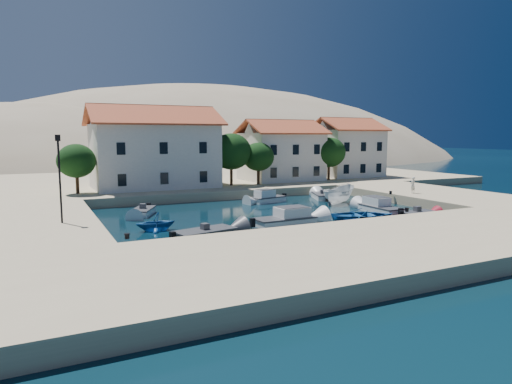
% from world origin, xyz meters
% --- Properties ---
extents(ground, '(400.00, 400.00, 0.00)m').
position_xyz_m(ground, '(0.00, 0.00, 0.00)').
color(ground, black).
rests_on(ground, ground).
extents(quay_south, '(52.00, 12.00, 1.00)m').
position_xyz_m(quay_south, '(0.00, -6.00, 0.50)').
color(quay_south, tan).
rests_on(quay_south, ground).
extents(quay_east, '(11.00, 20.00, 1.00)m').
position_xyz_m(quay_east, '(20.50, 10.00, 0.50)').
color(quay_east, tan).
rests_on(quay_east, ground).
extents(quay_west, '(8.00, 20.00, 1.00)m').
position_xyz_m(quay_west, '(-19.00, 10.00, 0.50)').
color(quay_west, tan).
rests_on(quay_west, ground).
extents(quay_north, '(80.00, 36.00, 1.00)m').
position_xyz_m(quay_north, '(2.00, 38.00, 0.50)').
color(quay_north, tan).
rests_on(quay_north, ground).
extents(hills, '(254.00, 176.00, 99.00)m').
position_xyz_m(hills, '(20.64, 123.62, -23.40)').
color(hills, gray).
rests_on(hills, ground).
extents(building_left, '(14.70, 9.45, 9.70)m').
position_xyz_m(building_left, '(-6.00, 28.00, 5.94)').
color(building_left, white).
rests_on(building_left, quay_north).
extents(building_mid, '(10.50, 8.40, 8.30)m').
position_xyz_m(building_mid, '(12.00, 29.00, 5.22)').
color(building_mid, white).
rests_on(building_mid, quay_north).
extents(building_right, '(9.45, 8.40, 8.80)m').
position_xyz_m(building_right, '(24.00, 30.00, 5.47)').
color(building_right, white).
rests_on(building_right, quay_north).
extents(trees, '(37.30, 5.30, 6.45)m').
position_xyz_m(trees, '(4.51, 25.46, 4.84)').
color(trees, '#382314').
rests_on(trees, quay_north).
extents(lamppost, '(0.35, 0.25, 6.22)m').
position_xyz_m(lamppost, '(-17.50, 8.00, 4.75)').
color(lamppost, black).
rests_on(lamppost, quay_west).
extents(bollards, '(29.36, 9.56, 0.30)m').
position_xyz_m(bollards, '(2.80, 3.87, 1.15)').
color(bollards, black).
rests_on(bollards, ground).
extents(motorboat_grey_sw, '(4.68, 2.86, 1.25)m').
position_xyz_m(motorboat_grey_sw, '(-8.55, 3.09, 0.29)').
color(motorboat_grey_sw, '#383A3E').
rests_on(motorboat_grey_sw, ground).
extents(cabin_cruiser_south, '(5.08, 2.30, 1.60)m').
position_xyz_m(cabin_cruiser_south, '(-1.15, 4.78, 0.48)').
color(cabin_cruiser_south, white).
rests_on(cabin_cruiser_south, ground).
extents(rowboat_south, '(6.16, 5.15, 1.09)m').
position_xyz_m(rowboat_south, '(5.87, 3.60, 0.00)').
color(rowboat_south, '#1A5293').
rests_on(rowboat_south, ground).
extents(motorboat_red_se, '(3.21, 1.45, 1.25)m').
position_xyz_m(motorboat_red_se, '(10.66, 2.27, 0.30)').
color(motorboat_red_se, maroon).
rests_on(motorboat_red_se, ground).
extents(cabin_cruiser_east, '(2.00, 4.65, 1.60)m').
position_xyz_m(cabin_cruiser_east, '(9.86, 6.00, 0.48)').
color(cabin_cruiser_east, white).
rests_on(cabin_cruiser_east, ground).
extents(boat_east, '(5.71, 4.20, 2.08)m').
position_xyz_m(boat_east, '(9.81, 12.47, 0.00)').
color(boat_east, white).
rests_on(boat_east, ground).
extents(motorboat_white_ne, '(3.12, 4.31, 1.25)m').
position_xyz_m(motorboat_white_ne, '(10.25, 16.13, 0.29)').
color(motorboat_white_ne, white).
rests_on(motorboat_white_ne, ground).
extents(rowboat_west, '(3.02, 2.63, 1.55)m').
position_xyz_m(rowboat_west, '(-11.03, 7.19, 0.00)').
color(rowboat_west, '#1A5293').
rests_on(rowboat_west, ground).
extents(motorboat_white_west, '(3.07, 3.95, 1.25)m').
position_xyz_m(motorboat_white_west, '(-10.42, 14.39, 0.30)').
color(motorboat_white_west, white).
rests_on(motorboat_white_west, ground).
extents(cabin_cruiser_north, '(4.06, 2.33, 1.60)m').
position_xyz_m(cabin_cruiser_north, '(3.51, 16.45, 0.48)').
color(cabin_cruiser_north, white).
rests_on(cabin_cruiser_north, ground).
extents(pedestrian, '(0.72, 0.55, 1.77)m').
position_xyz_m(pedestrian, '(17.40, 9.59, 1.88)').
color(pedestrian, beige).
rests_on(pedestrian, quay_east).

